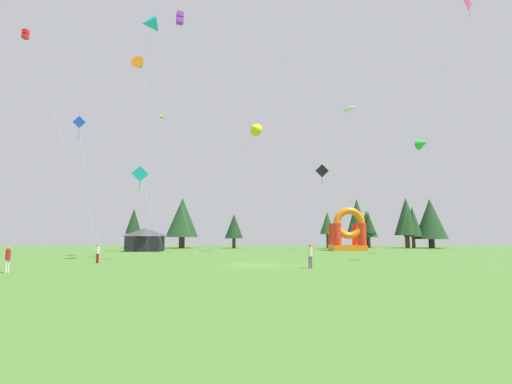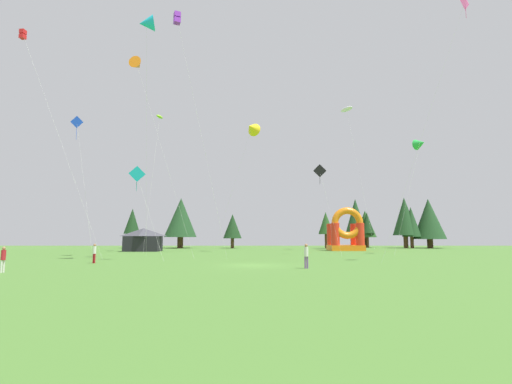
{
  "view_description": "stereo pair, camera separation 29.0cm",
  "coord_description": "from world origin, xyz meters",
  "px_view_note": "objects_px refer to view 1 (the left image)",
  "views": [
    {
      "loc": [
        -0.1,
        -30.15,
        2.32
      ],
      "look_at": [
        0.0,
        9.24,
        6.89
      ],
      "focal_mm": 26.51,
      "sensor_mm": 36.0,
      "label": 1
    },
    {
      "loc": [
        0.19,
        -30.15,
        2.32
      ],
      "look_at": [
        0.0,
        9.24,
        6.89
      ],
      "focal_mm": 26.51,
      "sensor_mm": 36.0,
      "label": 2
    }
  ],
  "objects_px": {
    "kite_green_delta": "(421,144)",
    "kite_purple_box": "(179,19)",
    "kite_lime_parafoil": "(161,117)",
    "kite_cyan_delta": "(149,23)",
    "person_far_side": "(309,254)",
    "festival_tent": "(144,240)",
    "kite_teal_diamond": "(139,175)",
    "person_near_camera": "(97,252)",
    "kite_white_parafoil": "(347,109)",
    "person_left_edge": "(6,257)",
    "inflatable_red_slide": "(347,234)",
    "kite_pink_diamond": "(468,2)",
    "kite_black_diamond": "(321,172)",
    "kite_yellow_delta": "(253,128)",
    "kite_red_box": "(25,35)",
    "kite_orange_delta": "(139,65)",
    "kite_blue_diamond": "(79,124)"
  },
  "relations": [
    {
      "from": "kite_green_delta",
      "to": "kite_purple_box",
      "type": "relative_size",
      "value": 0.58
    },
    {
      "from": "kite_lime_parafoil",
      "to": "kite_cyan_delta",
      "type": "xyz_separation_m",
      "value": [
        3.82,
        -20.3,
        2.81
      ]
    },
    {
      "from": "person_far_side",
      "to": "festival_tent",
      "type": "height_order",
      "value": "festival_tent"
    },
    {
      "from": "kite_purple_box",
      "to": "person_far_side",
      "type": "distance_m",
      "value": 27.9
    },
    {
      "from": "kite_teal_diamond",
      "to": "festival_tent",
      "type": "height_order",
      "value": "kite_teal_diamond"
    },
    {
      "from": "kite_lime_parafoil",
      "to": "festival_tent",
      "type": "xyz_separation_m",
      "value": [
        -2.57,
        2.53,
        -18.24
      ]
    },
    {
      "from": "kite_cyan_delta",
      "to": "person_near_camera",
      "type": "xyz_separation_m",
      "value": [
        -3.15,
        -1.97,
        -21.8
      ]
    },
    {
      "from": "kite_white_parafoil",
      "to": "person_left_edge",
      "type": "xyz_separation_m",
      "value": [
        -31.17,
        -36.89,
        -22.36
      ]
    },
    {
      "from": "kite_cyan_delta",
      "to": "inflatable_red_slide",
      "type": "bearing_deg",
      "value": 45.85
    },
    {
      "from": "kite_pink_diamond",
      "to": "kite_cyan_delta",
      "type": "bearing_deg",
      "value": 174.58
    },
    {
      "from": "kite_lime_parafoil",
      "to": "person_near_camera",
      "type": "bearing_deg",
      "value": -88.28
    },
    {
      "from": "kite_lime_parafoil",
      "to": "kite_black_diamond",
      "type": "relative_size",
      "value": 1.87
    },
    {
      "from": "inflatable_red_slide",
      "to": "kite_lime_parafoil",
      "type": "bearing_deg",
      "value": -169.53
    },
    {
      "from": "kite_pink_diamond",
      "to": "person_far_side",
      "type": "bearing_deg",
      "value": -164.08
    },
    {
      "from": "kite_yellow_delta",
      "to": "kite_white_parafoil",
      "type": "relative_size",
      "value": 0.8
    },
    {
      "from": "kite_green_delta",
      "to": "kite_red_box",
      "type": "bearing_deg",
      "value": -170.04
    },
    {
      "from": "kite_pink_diamond",
      "to": "kite_white_parafoil",
      "type": "xyz_separation_m",
      "value": [
        -3.68,
        29.43,
        0.15
      ]
    },
    {
      "from": "person_near_camera",
      "to": "person_left_edge",
      "type": "height_order",
      "value": "person_near_camera"
    },
    {
      "from": "kite_lime_parafoil",
      "to": "kite_teal_diamond",
      "type": "bearing_deg",
      "value": -81.29
    },
    {
      "from": "kite_lime_parafoil",
      "to": "kite_orange_delta",
      "type": "bearing_deg",
      "value": -86.17
    },
    {
      "from": "kite_red_box",
      "to": "inflatable_red_slide",
      "type": "height_order",
      "value": "kite_red_box"
    },
    {
      "from": "kite_lime_parafoil",
      "to": "kite_teal_diamond",
      "type": "distance_m",
      "value": 22.07
    },
    {
      "from": "kite_pink_diamond",
      "to": "person_far_side",
      "type": "distance_m",
      "value": 27.23
    },
    {
      "from": "kite_purple_box",
      "to": "person_left_edge",
      "type": "bearing_deg",
      "value": -122.34
    },
    {
      "from": "inflatable_red_slide",
      "to": "kite_green_delta",
      "type": "bearing_deg",
      "value": -62.36
    },
    {
      "from": "kite_red_box",
      "to": "kite_pink_diamond",
      "type": "height_order",
      "value": "kite_red_box"
    },
    {
      "from": "kite_orange_delta",
      "to": "inflatable_red_slide",
      "type": "relative_size",
      "value": 3.32
    },
    {
      "from": "kite_purple_box",
      "to": "person_near_camera",
      "type": "height_order",
      "value": "kite_purple_box"
    },
    {
      "from": "kite_orange_delta",
      "to": "kite_white_parafoil",
      "type": "bearing_deg",
      "value": 35.14
    },
    {
      "from": "kite_green_delta",
      "to": "kite_cyan_delta",
      "type": "bearing_deg",
      "value": -158.05
    },
    {
      "from": "person_left_edge",
      "to": "inflatable_red_slide",
      "type": "xyz_separation_m",
      "value": [
        30.26,
        35.86,
        1.59
      ]
    },
    {
      "from": "kite_red_box",
      "to": "kite_cyan_delta",
      "type": "relative_size",
      "value": 1.05
    },
    {
      "from": "kite_red_box",
      "to": "kite_blue_diamond",
      "type": "distance_m",
      "value": 10.75
    },
    {
      "from": "kite_black_diamond",
      "to": "kite_blue_diamond",
      "type": "relative_size",
      "value": 0.65
    },
    {
      "from": "kite_red_box",
      "to": "kite_purple_box",
      "type": "bearing_deg",
      "value": -7.83
    },
    {
      "from": "kite_black_diamond",
      "to": "person_near_camera",
      "type": "bearing_deg",
      "value": -146.62
    },
    {
      "from": "kite_pink_diamond",
      "to": "kite_red_box",
      "type": "bearing_deg",
      "value": 170.55
    },
    {
      "from": "person_near_camera",
      "to": "festival_tent",
      "type": "xyz_separation_m",
      "value": [
        -3.24,
        24.8,
        0.75
      ]
    },
    {
      "from": "kite_red_box",
      "to": "kite_green_delta",
      "type": "distance_m",
      "value": 48.24
    },
    {
      "from": "kite_orange_delta",
      "to": "kite_white_parafoil",
      "type": "height_order",
      "value": "kite_white_parafoil"
    },
    {
      "from": "kite_lime_parafoil",
      "to": "kite_blue_diamond",
      "type": "distance_m",
      "value": 12.73
    },
    {
      "from": "kite_green_delta",
      "to": "kite_orange_delta",
      "type": "bearing_deg",
      "value": -169.69
    },
    {
      "from": "kite_purple_box",
      "to": "kite_cyan_delta",
      "type": "distance_m",
      "value": 3.77
    },
    {
      "from": "kite_orange_delta",
      "to": "kite_purple_box",
      "type": "relative_size",
      "value": 0.89
    },
    {
      "from": "person_near_camera",
      "to": "person_left_edge",
      "type": "distance_m",
      "value": 8.58
    },
    {
      "from": "kite_teal_diamond",
      "to": "inflatable_red_slide",
      "type": "distance_m",
      "value": 35.53
    },
    {
      "from": "person_left_edge",
      "to": "person_near_camera",
      "type": "bearing_deg",
      "value": 7.34
    },
    {
      "from": "kite_white_parafoil",
      "to": "kite_pink_diamond",
      "type": "bearing_deg",
      "value": -82.87
    },
    {
      "from": "kite_blue_diamond",
      "to": "inflatable_red_slide",
      "type": "height_order",
      "value": "kite_blue_diamond"
    },
    {
      "from": "kite_cyan_delta",
      "to": "kite_teal_diamond",
      "type": "bearing_deg",
      "value": 117.89
    }
  ]
}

